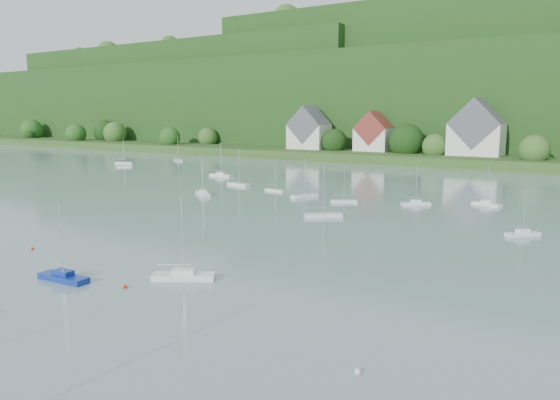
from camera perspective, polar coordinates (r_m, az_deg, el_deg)
name	(u,v)px	position (r m, az deg, el deg)	size (l,w,h in m)	color
far_shore_strip	(468,157)	(193.72, 19.41, 4.37)	(600.00, 60.00, 3.00)	#254B1C
forested_ridge	(510,98)	(260.41, 23.31, 9.98)	(620.00, 181.22, 69.89)	#1A3B12
village_building_0	(309,131)	(201.29, 3.12, 7.33)	(14.00, 10.40, 16.00)	silver
village_building_1	(374,135)	(192.09, 9.96, 6.89)	(12.00, 9.36, 14.00)	silver
village_building_2	(476,132)	(180.44, 20.22, 6.80)	(16.00, 11.44, 18.00)	silver
near_sailboat_1	(63,277)	(56.76, -22.11, -7.57)	(5.78, 1.98, 7.67)	navy
near_sailboat_3	(184,275)	(53.81, -10.26, -7.92)	(6.09, 4.67, 8.24)	white
mooring_buoy_2	(125,288)	(52.71, -16.21, -9.02)	(0.45, 0.45, 0.45)	#EC2D00
mooring_buoy_3	(32,250)	(70.96, -24.91, -4.82)	(0.38, 0.38, 0.38)	#EC2D00
mooring_buoy_4	(358,374)	(35.64, 8.29, -17.86)	(0.46, 0.46, 0.46)	silver
far_sailboat_cluster	(421,192)	(111.55, 14.84, 0.78)	(206.96, 69.64, 8.71)	white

